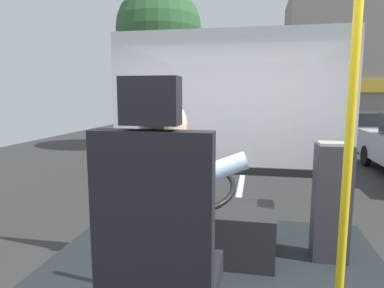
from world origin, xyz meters
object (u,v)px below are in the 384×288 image
driver_seat (161,259)px  steering_console (205,228)px  handrail_pole (350,129)px  bus_driver (167,208)px  fare_box (331,202)px  parked_car_charcoal (363,128)px

driver_seat → steering_console: driver_seat is taller
handrail_pole → steering_console: bearing=135.8°
driver_seat → bus_driver: 0.22m
driver_seat → steering_console: bearing=90.0°
fare_box → parked_car_charcoal: (3.47, 11.24, -0.45)m
bus_driver → steering_console: bearing=90.0°
handrail_pole → driver_seat: bearing=-152.1°
steering_console → handrail_pole: 1.48m
steering_console → fare_box: fare_box is taller
driver_seat → bus_driver: size_ratio=1.75×
driver_seat → fare_box: (0.98, 1.37, -0.13)m
handrail_pole → parked_car_charcoal: size_ratio=0.51×
fare_box → steering_console: bearing=-173.8°
driver_seat → parked_car_charcoal: size_ratio=0.31×
driver_seat → handrail_pole: (0.84, 0.44, 0.54)m
steering_console → fare_box: bearing=6.2°
handrail_pole → parked_car_charcoal: 12.74m
bus_driver → parked_car_charcoal: 13.29m
fare_box → parked_car_charcoal: bearing=72.8°
steering_console → fare_box: size_ratio=1.18×
handrail_pole → bus_driver: bearing=-158.3°
steering_console → parked_car_charcoal: (4.45, 11.35, -0.21)m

